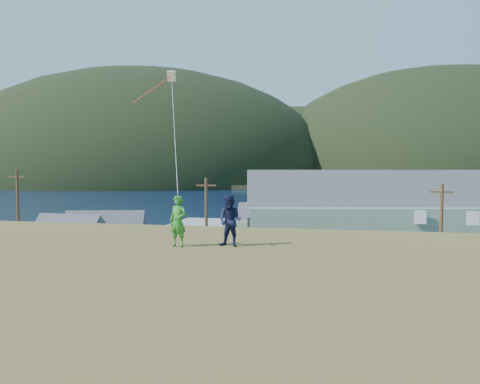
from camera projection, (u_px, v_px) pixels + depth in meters
name	position (u px, v px, depth m)	size (l,w,h in m)	color
ground	(236.00, 300.00, 35.22)	(900.00, 900.00, 0.00)	#0A1638
grass_strip	(230.00, 307.00, 33.26)	(110.00, 8.00, 0.10)	#4C3D19
waterfront_lot	(268.00, 257.00, 51.85)	(72.00, 36.00, 0.12)	#28282B
wharf	(251.00, 227.00, 75.53)	(26.00, 14.00, 0.90)	gray
far_shore	(326.00, 179.00, 357.97)	(900.00, 320.00, 2.00)	black
far_hills	(381.00, 180.00, 301.25)	(760.00, 265.00, 143.00)	black
lodge	(394.00, 216.00, 52.93)	(34.45, 15.40, 11.71)	slate
shed_teal	(66.00, 240.00, 50.03)	(8.00, 5.87, 5.99)	#327376
shed_palegreen_near	(104.00, 237.00, 51.22)	(9.74, 7.36, 6.28)	gray
shed_white	(247.00, 259.00, 40.19)	(7.50, 5.55, 5.47)	silver
shed_palegreen_far	(272.00, 224.00, 63.09)	(9.42, 5.45, 6.27)	gray
utility_poles	(202.00, 234.00, 37.06)	(34.52, 0.24, 9.68)	#47331E
parked_cars	(176.00, 240.00, 58.77)	(17.59, 13.48, 1.58)	slate
kite_flyer_green	(178.00, 221.00, 16.53)	(0.66, 0.43, 1.81)	#2D8C26
kite_flyer_navy	(230.00, 221.00, 16.56)	(0.89, 0.69, 1.83)	#151A3B
kite_rig	(169.00, 80.00, 25.58)	(2.41, 4.88, 11.62)	#F9F6BD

